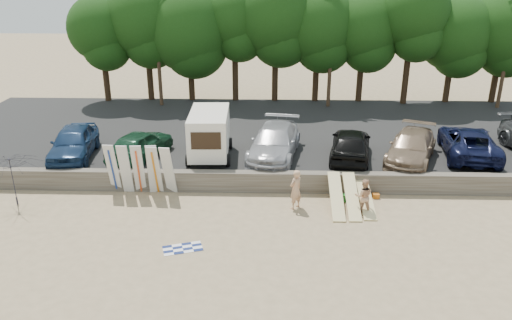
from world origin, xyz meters
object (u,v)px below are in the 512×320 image
object	(u,v)px
car_4	(411,147)
beach_umbrella	(15,181)
box_trailer	(209,132)
beachgoer_b	(363,196)
cooler	(343,198)
car_0	(74,142)
car_3	(351,144)
car_5	(469,142)
car_1	(140,144)
car_2	(274,142)
beachgoer_a	(296,189)

from	to	relation	value
car_4	beach_umbrella	bearing A→B (deg)	-144.38
box_trailer	beach_umbrella	world-z (taller)	box_trailer
beachgoer_b	cooler	world-z (taller)	beachgoer_b
car_0	beachgoer_b	xyz separation A→B (m)	(14.36, -4.52, -0.73)
box_trailer	beachgoer_b	xyz separation A→B (m)	(7.25, -4.76, -1.28)
car_3	beach_umbrella	distance (m)	16.18
car_3	beach_umbrella	xyz separation A→B (m)	(-15.56, -4.43, -0.34)
car_5	cooler	xyz separation A→B (m)	(-7.09, -4.25, -1.31)
car_0	car_3	world-z (taller)	car_3
beachgoer_b	cooler	xyz separation A→B (m)	(-0.70, 1.15, -0.64)
car_3	car_1	bearing A→B (deg)	11.48
box_trailer	car_1	world-z (taller)	box_trailer
car_5	car_2	bearing A→B (deg)	12.06
car_2	beachgoer_b	world-z (taller)	car_2
car_3	car_5	xyz separation A→B (m)	(6.31, 0.68, -0.07)
beachgoer_b	car_0	bearing A→B (deg)	-14.12
car_1	beachgoer_b	size ratio (longest dim) A/B	2.75
beachgoer_a	beachgoer_b	world-z (taller)	beachgoer_a
car_1	car_5	xyz separation A→B (m)	(17.27, 0.85, 0.02)
car_4	beach_umbrella	world-z (taller)	beach_umbrella
cooler	car_2	bearing A→B (deg)	139.78
cooler	beach_umbrella	xyz separation A→B (m)	(-14.78, -0.86, 1.03)
car_0	beachgoer_a	bearing A→B (deg)	-27.27
car_1	car_4	size ratio (longest dim) A/B	0.85
beachgoer_a	cooler	world-z (taller)	beachgoer_a
car_0	car_4	distance (m)	17.53
car_1	beachgoer_a	bearing A→B (deg)	171.47
car_3	car_4	size ratio (longest dim) A/B	0.95
beachgoer_a	beachgoer_b	xyz separation A→B (m)	(2.94, -0.37, -0.12)
beachgoer_a	car_3	bearing A→B (deg)	-167.57
beachgoer_b	cooler	bearing A→B (deg)	-55.24
box_trailer	car_3	bearing A→B (deg)	-2.36
car_1	cooler	bearing A→B (deg)	-179.23
car_5	beach_umbrella	xyz separation A→B (m)	(-21.87, -5.11, -0.28)
box_trailer	car_4	world-z (taller)	box_trailer
car_3	car_2	bearing A→B (deg)	7.90
car_0	car_4	size ratio (longest dim) A/B	0.94
box_trailer	car_2	world-z (taller)	box_trailer
car_0	beachgoer_a	world-z (taller)	car_0
car_0	beachgoer_b	size ratio (longest dim) A/B	3.04
beachgoer_a	car_2	bearing A→B (deg)	-121.30
car_1	beachgoer_a	xyz separation A→B (m)	(7.93, -4.18, -0.53)
car_0	car_5	xyz separation A→B (m)	(20.75, 0.89, -0.06)
box_trailer	car_0	distance (m)	7.13
car_2	beachgoer_a	size ratio (longest dim) A/B	3.07
box_trailer	beach_umbrella	xyz separation A→B (m)	(-8.23, -4.47, -0.89)
box_trailer	cooler	distance (m)	7.72
car_1	beachgoer_a	distance (m)	8.98
box_trailer	car_3	xyz separation A→B (m)	(7.33, -0.03, -0.54)
car_0	beachgoer_b	distance (m)	15.07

